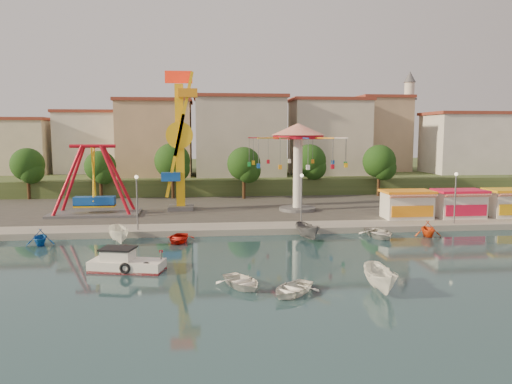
{
  "coord_description": "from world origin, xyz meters",
  "views": [
    {
      "loc": [
        -1.61,
        -35.21,
        9.93
      ],
      "look_at": [
        3.57,
        14.0,
        4.0
      ],
      "focal_mm": 35.0,
      "sensor_mm": 36.0,
      "label": 1
    }
  ],
  "objects": [
    {
      "name": "moored_boat_6",
      "position": [
        14.91,
        9.8,
        0.43
      ],
      "size": [
        3.49,
        4.53,
        0.87
      ],
      "primitive_type": "imported",
      "rotation": [
        0.0,
        0.0,
        0.12
      ],
      "color": "silver",
      "rests_on": "ground"
    },
    {
      "name": "moored_boat_2",
      "position": [
        -9.26,
        9.8,
        0.81
      ],
      "size": [
        2.77,
        4.46,
        1.62
      ],
      "primitive_type": "imported",
      "rotation": [
        0.0,
        0.0,
        0.31
      ],
      "color": "white",
      "rests_on": "ground"
    },
    {
      "name": "quay_deck",
      "position": [
        0.0,
        62.0,
        0.3
      ],
      "size": [
        200.0,
        100.0,
        0.6
      ],
      "primitive_type": "cube",
      "color": "#9E998E",
      "rests_on": "ground"
    },
    {
      "name": "building_4",
      "position": [
        19.07,
        52.2,
        7.62
      ],
      "size": [
        10.75,
        9.23,
        9.24
      ],
      "primitive_type": "cube",
      "color": "beige",
      "rests_on": "hill_terrace"
    },
    {
      "name": "building_2",
      "position": [
        -8.19,
        51.96,
        8.62
      ],
      "size": [
        11.95,
        9.28,
        11.23
      ],
      "primitive_type": "cube",
      "color": "tan",
      "rests_on": "hill_terrace"
    },
    {
      "name": "moored_boat_3",
      "position": [
        -3.99,
        9.8,
        0.37
      ],
      "size": [
        3.08,
        3.94,
        0.75
      ],
      "primitive_type": "imported",
      "rotation": [
        0.0,
        0.0,
        -0.15
      ],
      "color": "red",
      "rests_on": "ground"
    },
    {
      "name": "pirate_ship_ride",
      "position": [
        -13.96,
        22.35,
        4.39
      ],
      "size": [
        10.0,
        5.0,
        8.0
      ],
      "color": "#59595E",
      "rests_on": "quay_deck"
    },
    {
      "name": "building_5",
      "position": [
        32.37,
        50.33,
        8.61
      ],
      "size": [
        12.77,
        10.96,
        11.21
      ],
      "primitive_type": "cube",
      "color": "tan",
      "rests_on": "hill_terrace"
    },
    {
      "name": "wave_swinger",
      "position": [
        9.52,
        23.1,
        8.2
      ],
      "size": [
        11.6,
        11.6,
        10.4
      ],
      "color": "#59595E",
      "rests_on": "quay_deck"
    },
    {
      "name": "moored_boat_5",
      "position": [
        8.0,
        9.8,
        0.77
      ],
      "size": [
        2.36,
        4.21,
        1.54
      ],
      "primitive_type": "imported",
      "rotation": [
        0.0,
        0.0,
        0.23
      ],
      "color": "#58575C",
      "rests_on": "ground"
    },
    {
      "name": "booth_mid",
      "position": [
        26.36,
        16.49,
        2.16
      ],
      "size": [
        5.4,
        3.78,
        3.08
      ],
      "color": "white",
      "rests_on": "quay_deck"
    },
    {
      "name": "lamp_post_2",
      "position": [
        8.0,
        13.0,
        3.1
      ],
      "size": [
        0.14,
        0.14,
        5.0
      ],
      "primitive_type": "cylinder",
      "color": "#59595E",
      "rests_on": "quay_deck"
    },
    {
      "name": "building_3",
      "position": [
        5.6,
        48.8,
        7.6
      ],
      "size": [
        12.59,
        10.5,
        9.2
      ],
      "primitive_type": "cube",
      "color": "beige",
      "rests_on": "hill_terrace"
    },
    {
      "name": "tree_5",
      "position": [
        24.0,
        35.54,
        5.71
      ],
      "size": [
        4.83,
        4.83,
        7.54
      ],
      "color": "#382314",
      "rests_on": "quay_deck"
    },
    {
      "name": "booth_right",
      "position": [
        32.41,
        16.49,
        2.16
      ],
      "size": [
        5.4,
        3.78,
        3.08
      ],
      "color": "white",
      "rests_on": "quay_deck"
    },
    {
      "name": "skiff",
      "position": [
        9.3,
        -5.94,
        0.82
      ],
      "size": [
        1.87,
        4.36,
        1.65
      ],
      "primitive_type": "imported",
      "rotation": [
        0.0,
        0.0,
        -0.06
      ],
      "color": "white",
      "rests_on": "ground"
    },
    {
      "name": "tree_3",
      "position": [
        4.0,
        34.36,
        5.55
      ],
      "size": [
        4.68,
        4.68,
        7.32
      ],
      "color": "#382314",
      "rests_on": "quay_deck"
    },
    {
      "name": "tree_1",
      "position": [
        -16.0,
        36.24,
        5.2
      ],
      "size": [
        4.35,
        4.35,
        6.8
      ],
      "color": "#382314",
      "rests_on": "quay_deck"
    },
    {
      "name": "cabin_motorboat",
      "position": [
        -7.32,
        0.61,
        0.5
      ],
      "size": [
        5.6,
        3.18,
        1.86
      ],
      "rotation": [
        0.0,
        0.0,
        -0.23
      ],
      "color": "white",
      "rests_on": "ground"
    },
    {
      "name": "hill_terrace",
      "position": [
        0.0,
        67.0,
        1.5
      ],
      "size": [
        200.0,
        60.0,
        3.0
      ],
      "primitive_type": "cube",
      "color": "#384C26",
      "rests_on": "ground"
    },
    {
      "name": "asphalt_pad",
      "position": [
        0.0,
        30.0,
        0.6
      ],
      "size": [
        90.0,
        28.0,
        0.01
      ],
      "primitive_type": "cube",
      "color": "#4C4944",
      "rests_on": "quay_deck"
    },
    {
      "name": "rowboat_a",
      "position": [
        0.75,
        -4.1,
        0.38
      ],
      "size": [
        3.91,
        4.41,
        0.76
      ],
      "primitive_type": "imported",
      "rotation": [
        0.0,
        0.0,
        0.44
      ],
      "color": "white",
      "rests_on": "ground"
    },
    {
      "name": "rowboat_b",
      "position": [
        3.69,
        -5.88,
        0.38
      ],
      "size": [
        4.34,
        4.44,
        0.75
      ],
      "primitive_type": "imported",
      "rotation": [
        0.0,
        0.0,
        -0.72
      ],
      "color": "white",
      "rests_on": "ground"
    },
    {
      "name": "booth_left",
      "position": [
        20.36,
        16.49,
        2.16
      ],
      "size": [
        5.4,
        3.78,
        3.08
      ],
      "color": "white",
      "rests_on": "quay_deck"
    },
    {
      "name": "moored_boat_1",
      "position": [
        -16.07,
        9.8,
        0.73
      ],
      "size": [
        2.96,
        3.25,
        1.47
      ],
      "primitive_type": "imported",
      "rotation": [
        0.0,
        0.0,
        0.22
      ],
      "color": "blue",
      "rests_on": "ground"
    },
    {
      "name": "kamikaze_tower",
      "position": [
        -4.29,
        25.0,
        8.6
      ],
      "size": [
        3.77,
        3.1,
        16.5
      ],
      "color": "#59595E",
      "rests_on": "quay_deck"
    },
    {
      "name": "lamp_post_3",
      "position": [
        24.0,
        13.0,
        3.1
      ],
      "size": [
        0.14,
        0.14,
        5.0
      ],
      "primitive_type": "cylinder",
      "color": "#59595E",
      "rests_on": "quay_deck"
    },
    {
      "name": "building_6",
      "position": [
        44.15,
        48.77,
        9.18
      ],
      "size": [
        8.23,
        8.98,
        12.36
      ],
      "primitive_type": "cube",
      "color": "silver",
      "rests_on": "hill_terrace"
    },
    {
      "name": "lamp_post_1",
      "position": [
        -8.0,
        13.0,
        3.1
      ],
      "size": [
        0.14,
        0.14,
        5.0
      ],
      "primitive_type": "cylinder",
      "color": "#59595E",
      "rests_on": "quay_deck"
    },
    {
      "name": "tree_2",
      "position": [
        -6.0,
        35.81,
        5.92
      ],
      "size": [
        5.02,
        5.02,
        7.85
      ],
      "color": "#382314",
      "rests_on": "quay_deck"
    },
    {
      "name": "moored_boat_7",
      "position": [
        19.7,
        9.8,
        0.75
      ],
      "size": [
        2.86,
        3.19,
        1.5
      ],
      "primitive_type": "imported",
      "rotation": [
        0.0,
        0.0,
        -0.15
      ],
      "color": "#F55015",
      "rests_on": "ground"
    },
    {
      "name": "tree_0",
      "position": [
        -26.0,
        36.98,
        5.47
      ],
      "size": [
        4.6,
        4.6,
        7.19
      ],
      "color": "#382314",
      "rests_on": "quay_deck"
    },
    {
      "name": "building_7",
      "position": [
        56.03,
        53.7,
        7.38
      ],
      "size": [
        11.59,
        10.93,
        8.76
      ],
      "primitive_type": "cube",
      "color": "beige",
      "rests_on": "hill_terrace"
    },
    {
      "name": "building_1",
      "position": [
        -21.33,
        51.38,
        7.32
      ],
      "size": [
        12.33,
        9.01,
        8.63
      ],
      "primitive_type": "cube",
      "color": "silver",
      "rests_on": "hill_terrace"
    },
    {
      "name": "ground",
      "position": [
        0.0,
        0.0,
        0.0
      ],
      "size": [
        200.0,
        200.0,
        0.0
      ],
      "primitive_type": "plane",
      "color": "#16353D",
      "rests_on": "ground"
    },
    {
      "name": "tree_4",
      "position": [
        14.0,
        37.35,
        5.75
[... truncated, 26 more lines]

